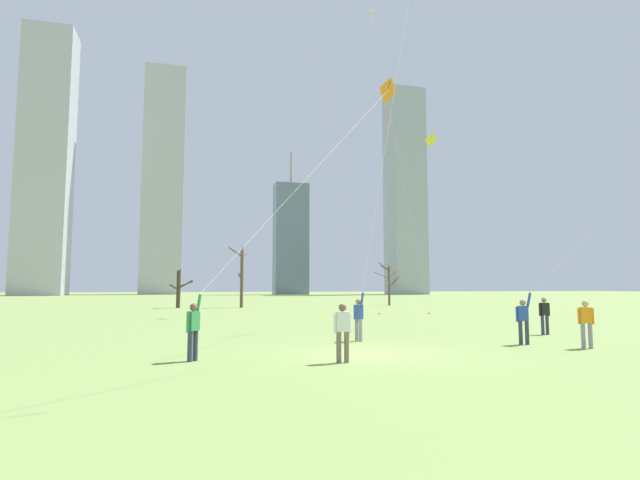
% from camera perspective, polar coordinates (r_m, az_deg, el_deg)
% --- Properties ---
extents(ground_plane, '(400.00, 400.00, 0.00)m').
position_cam_1_polar(ground_plane, '(15.98, 5.77, -12.81)').
color(ground_plane, '#7A934C').
extents(kite_flyer_midfield_center_pink, '(0.79, 7.04, 17.12)m').
position_cam_1_polar(kite_flyer_midfield_center_pink, '(18.76, 5.47, -2.08)').
color(kite_flyer_midfield_center_pink, gray).
rests_on(kite_flyer_midfield_center_pink, ground).
extents(kite_flyer_midfield_right_green, '(7.87, 5.70, 10.87)m').
position_cam_1_polar(kite_flyer_midfield_right_green, '(20.00, 27.64, -2.01)').
color(kite_flyer_midfield_right_green, '#33384C').
rests_on(kite_flyer_midfield_right_green, ground).
extents(kite_flyer_midfield_left_orange, '(10.92, 10.09, 13.38)m').
position_cam_1_polar(kite_flyer_midfield_left_orange, '(17.39, -5.89, 0.44)').
color(kite_flyer_midfield_left_orange, '#33384C').
rests_on(kite_flyer_midfield_left_orange, ground).
extents(bystander_watching_nearby, '(0.44, 0.35, 1.62)m').
position_cam_1_polar(bystander_watching_nearby, '(19.50, 28.04, -8.19)').
color(bystander_watching_nearby, gray).
rests_on(bystander_watching_nearby, ground).
extents(bystander_far_off_by_trees, '(0.51, 0.24, 1.62)m').
position_cam_1_polar(bystander_far_off_by_trees, '(24.23, 24.20, -7.68)').
color(bystander_far_off_by_trees, '#33384C').
rests_on(bystander_far_off_by_trees, ground).
extents(bystander_strolling_midfield, '(0.51, 0.24, 1.62)m').
position_cam_1_polar(bystander_strolling_midfield, '(14.08, 2.60, -10.14)').
color(bystander_strolling_midfield, '#726656').
rests_on(bystander_strolling_midfield, ground).
extents(distant_kite_drifting_right_purple, '(6.45, 3.35, 27.65)m').
position_cam_1_polar(distant_kite_drifting_right_purple, '(45.50, -0.95, 24.41)').
color(distant_kite_drifting_right_purple, purple).
rests_on(distant_kite_drifting_right_purple, ground).
extents(distant_kite_drifting_left_white, '(3.53, 4.08, 26.63)m').
position_cam_1_polar(distant_kite_drifting_left_white, '(47.06, 6.29, 22.10)').
color(distant_kite_drifting_left_white, white).
rests_on(distant_kite_drifting_left_white, ground).
extents(distant_kite_high_overhead_yellow, '(6.03, 1.59, 15.00)m').
position_cam_1_polar(distant_kite_high_overhead_yellow, '(43.47, 12.14, 9.79)').
color(distant_kite_high_overhead_yellow, yellow).
rests_on(distant_kite_high_overhead_yellow, ground).
extents(bare_tree_far_right_edge, '(1.97, 2.67, 6.23)m').
position_cam_1_polar(bare_tree_far_right_edge, '(51.68, -8.94, -3.96)').
color(bare_tree_far_right_edge, brown).
rests_on(bare_tree_far_right_edge, ground).
extents(bare_tree_rightmost, '(2.37, 2.41, 3.83)m').
position_cam_1_polar(bare_tree_rightmost, '(52.07, -15.78, -5.28)').
color(bare_tree_rightmost, '#423326').
rests_on(bare_tree_rightmost, ground).
extents(bare_tree_center, '(2.93, 1.11, 4.93)m').
position_cam_1_polar(bare_tree_center, '(57.55, 7.87, -4.89)').
color(bare_tree_center, brown).
rests_on(bare_tree_center, ground).
extents(skyline_mid_tower_left, '(11.61, 9.63, 67.52)m').
position_cam_1_polar(skyline_mid_tower_left, '(144.24, -28.75, 7.99)').
color(skyline_mid_tower_left, '#B2B2B7').
rests_on(skyline_mid_tower_left, ground).
extents(skyline_slender_spire, '(9.82, 8.78, 58.84)m').
position_cam_1_polar(skyline_slender_spire, '(145.81, 9.64, 5.52)').
color(skyline_slender_spire, '#9EA3AD').
rests_on(skyline_slender_spire, ground).
extents(skyline_wide_slab, '(9.33, 5.66, 40.33)m').
position_cam_1_polar(skyline_wide_slab, '(139.99, -3.34, 0.16)').
color(skyline_wide_slab, slate).
rests_on(skyline_wide_slab, ground).
extents(skyline_squat_block, '(11.32, 9.39, 65.41)m').
position_cam_1_polar(skyline_squat_block, '(151.82, -17.39, 6.52)').
color(skyline_squat_block, '#B2B2B7').
rests_on(skyline_squat_block, ground).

